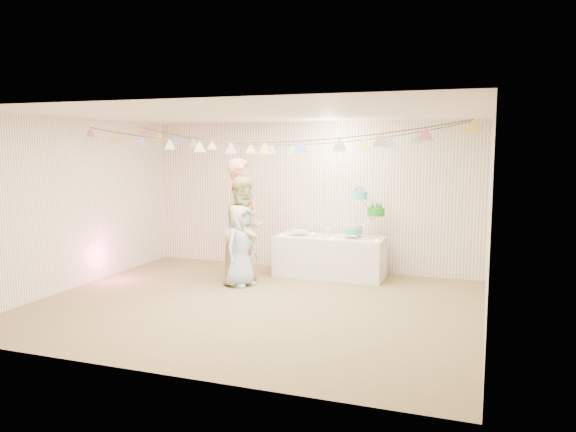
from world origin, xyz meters
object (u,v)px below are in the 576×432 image
(table, at_px, (330,257))
(person_child, at_px, (241,246))
(person_adult_a, at_px, (242,219))
(cake_stand, at_px, (364,210))
(person_adult_b, at_px, (245,230))

(table, height_order, person_child, person_child)
(table, bearing_deg, person_adult_a, -154.83)
(cake_stand, relative_size, person_adult_b, 0.46)
(cake_stand, height_order, person_adult_a, person_adult_a)
(person_adult_b, bearing_deg, person_child, -163.45)
(cake_stand, height_order, person_adult_b, person_adult_b)
(table, relative_size, person_adult_a, 0.91)
(person_adult_a, distance_m, person_adult_b, 0.34)
(cake_stand, distance_m, person_adult_a, 1.99)
(cake_stand, xyz_separation_m, person_adult_a, (-1.87, -0.67, -0.16))
(person_adult_b, relative_size, person_child, 1.35)
(person_adult_a, xyz_separation_m, person_adult_b, (0.17, -0.27, -0.13))
(person_adult_a, bearing_deg, cake_stand, -63.06)
(person_adult_a, bearing_deg, table, -57.61)
(table, distance_m, person_child, 1.58)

